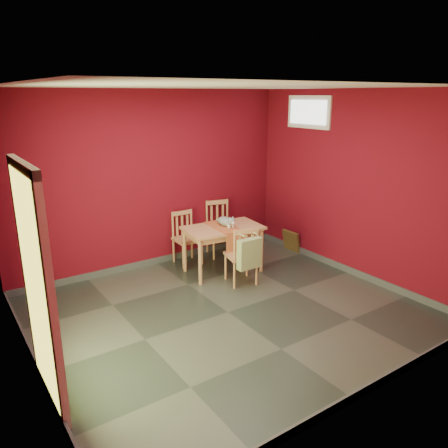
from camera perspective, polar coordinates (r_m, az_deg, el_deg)
ground at (r=5.57m, az=0.51°, el=-11.44°), size 4.50×4.50×0.00m
room_shell at (r=5.55m, az=0.51°, el=-10.98°), size 4.50×4.50×4.50m
doorway at (r=3.97m, az=-23.37°, el=-7.00°), size 0.06×1.01×2.13m
window at (r=7.13m, az=10.99°, el=14.16°), size 0.05×0.90×0.50m
outlet_plate at (r=7.82m, az=1.78°, el=-0.65°), size 0.08×0.02×0.12m
dining_table at (r=6.55m, az=-0.12°, el=-1.11°), size 1.21×0.79×0.72m
table_runner at (r=6.45m, az=0.45°, el=-1.06°), size 0.40×0.72×0.35m
chair_far_left at (r=6.99m, az=-4.96°, el=-1.71°), size 0.40×0.40×0.84m
chair_far_right at (r=7.33m, az=-0.55°, el=-0.46°), size 0.52×0.52×0.91m
chair_near at (r=6.20m, az=2.39°, el=-4.01°), size 0.48×0.48×0.85m
tote_bag at (r=6.00m, az=3.34°, el=-3.86°), size 0.36×0.21×0.49m
cat at (r=6.55m, az=0.18°, el=0.56°), size 0.26×0.40×0.19m
picture_frame at (r=7.65m, az=8.76°, el=-2.18°), size 0.13×0.36×0.36m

